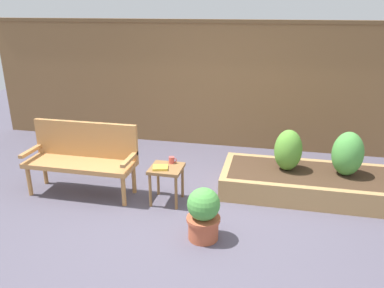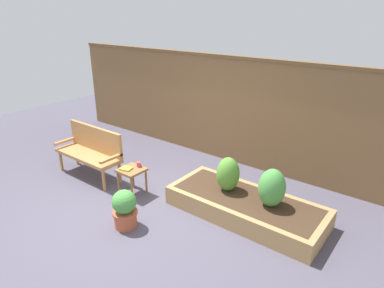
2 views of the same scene
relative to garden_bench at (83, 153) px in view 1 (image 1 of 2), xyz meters
name	(u,v)px [view 1 (image 1 of 2)]	position (x,y,z in m)	size (l,w,h in m)	color
ground_plane	(185,217)	(1.47, -0.40, -0.54)	(14.00, 14.00, 0.00)	#514C5B
fence_back	(220,85)	(1.47, 2.20, 0.55)	(8.40, 0.14, 2.16)	brown
garden_bench	(83,153)	(0.00, 0.00, 0.00)	(1.44, 0.48, 0.94)	#B77F47
side_table	(166,173)	(1.16, -0.06, -0.15)	(0.40, 0.40, 0.48)	olive
cup_on_table	(172,160)	(1.19, 0.08, -0.02)	(0.11, 0.07, 0.08)	#CC4C47
book_on_table	(160,168)	(1.10, -0.12, -0.05)	(0.18, 0.15, 0.03)	gold
potted_boxwood	(203,213)	(1.76, -0.76, -0.24)	(0.36, 0.36, 0.59)	#B75638
raised_planter_bed	(313,183)	(2.99, 0.57, -0.39)	(2.40, 1.00, 0.30)	#AD8451
shrub_near_bench	(288,150)	(2.64, 0.61, 0.03)	(0.36, 0.36, 0.56)	brown
shrub_far_corner	(348,154)	(3.37, 0.61, 0.04)	(0.39, 0.39, 0.58)	brown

